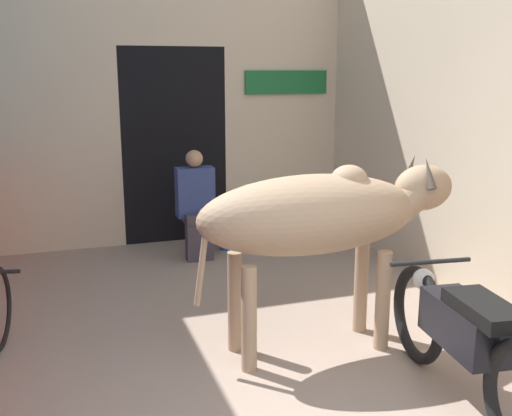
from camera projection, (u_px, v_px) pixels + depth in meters
wall_back_with_doorway at (165, 106)px, 7.28m from camera, size 4.39×0.93×3.88m
wall_right_with_door at (473, 87)px, 5.31m from camera, size 0.22×5.02×3.88m
cow at (323, 216)px, 4.33m from camera, size 2.04×0.61×1.44m
motorcycle_near at (464, 337)px, 3.68m from camera, size 0.58×1.92×0.81m
shopkeeper_seated at (196, 203)px, 6.61m from camera, size 0.42×0.33×1.21m
plastic_stool at (229, 231)px, 7.00m from camera, size 0.32×0.32×0.41m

